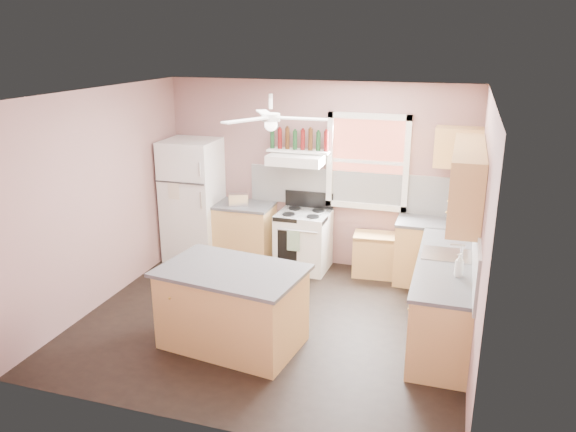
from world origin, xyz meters
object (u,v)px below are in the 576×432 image
(stove, at_px, (303,241))
(island, at_px, (233,309))
(toaster, at_px, (238,200))
(cart, at_px, (375,255))
(refrigerator, at_px, (193,200))

(stove, bearing_deg, island, -92.29)
(stove, relative_size, island, 0.60)
(toaster, height_order, island, toaster)
(toaster, relative_size, stove, 0.33)
(toaster, bearing_deg, cart, -19.07)
(toaster, xyz_separation_m, stove, (0.98, 0.06, -0.56))
(stove, distance_m, island, 2.29)
(stove, bearing_deg, refrigerator, -176.92)
(stove, xyz_separation_m, cart, (1.04, 0.08, -0.12))
(cart, bearing_deg, stove, 179.32)
(cart, bearing_deg, island, -122.14)
(toaster, relative_size, cart, 0.46)
(refrigerator, xyz_separation_m, cart, (2.78, 0.13, -0.61))
(refrigerator, bearing_deg, island, -56.21)
(island, bearing_deg, cart, 70.86)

